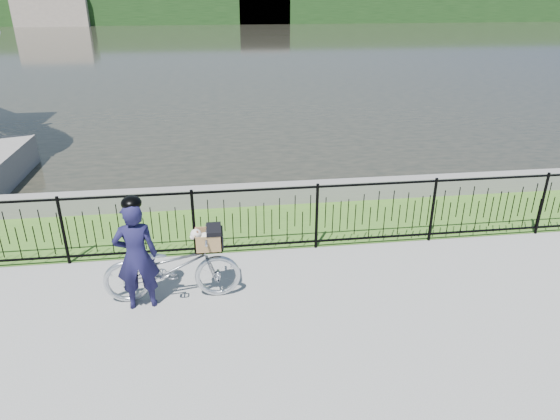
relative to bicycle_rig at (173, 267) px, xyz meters
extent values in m
plane|color=gray|center=(1.26, -0.40, -0.50)|extent=(120.00, 120.00, 0.00)
cube|color=#406C22|center=(1.26, 2.20, -0.50)|extent=(60.00, 2.00, 0.01)
plane|color=#28271E|center=(1.26, 32.60, -0.50)|extent=(120.00, 120.00, 0.00)
cube|color=slate|center=(1.26, 3.20, -0.30)|extent=(60.00, 0.30, 0.40)
cube|color=#20431A|center=(1.26, 59.60, 1.00)|extent=(120.00, 6.00, 3.00)
cube|color=#A19081|center=(-16.74, 57.60, 1.50)|extent=(8.00, 4.00, 4.00)
cube|color=#A19081|center=(7.26, 58.10, 1.10)|extent=(6.00, 3.00, 3.20)
imported|color=#B7BCC4|center=(-0.01, 0.00, -0.01)|extent=(1.88, 0.65, 0.99)
cube|color=black|center=(0.51, 0.00, 0.26)|extent=(0.38, 0.18, 0.02)
cube|color=olive|center=(0.51, 0.00, 0.27)|extent=(0.36, 0.33, 0.01)
cube|color=olive|center=(0.51, 0.16, 0.38)|extent=(0.36, 0.01, 0.25)
cube|color=olive|center=(0.51, -0.16, 0.38)|extent=(0.36, 0.01, 0.25)
cube|color=olive|center=(0.68, 0.00, 0.38)|extent=(0.01, 0.33, 0.25)
cube|color=olive|center=(0.34, 0.00, 0.38)|extent=(0.01, 0.33, 0.25)
cube|color=black|center=(0.59, 0.00, 0.53)|extent=(0.20, 0.35, 0.06)
cube|color=black|center=(0.70, 0.00, 0.41)|extent=(0.02, 0.35, 0.20)
ellipsoid|color=silver|center=(0.49, 0.00, 0.39)|extent=(0.31, 0.22, 0.20)
sphere|color=silver|center=(0.35, -0.02, 0.48)|extent=(0.15, 0.15, 0.15)
sphere|color=silver|center=(0.30, -0.04, 0.45)|extent=(0.07, 0.07, 0.07)
sphere|color=black|center=(0.27, -0.05, 0.45)|extent=(0.02, 0.02, 0.02)
cone|color=#915C3C|center=(0.35, 0.04, 0.54)|extent=(0.06, 0.08, 0.08)
cone|color=#915C3C|center=(0.37, -0.06, 0.54)|extent=(0.06, 0.08, 0.08)
imported|color=#161539|center=(-0.44, -0.13, 0.27)|extent=(0.60, 0.44, 1.54)
ellipsoid|color=black|center=(-0.44, -0.13, 1.02)|extent=(0.26, 0.29, 0.18)
camera|label=1|loc=(0.68, -6.10, 3.52)|focal=32.00mm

